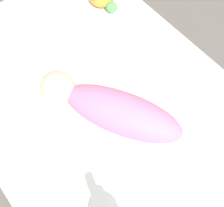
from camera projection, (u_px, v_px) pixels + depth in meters
The scene contains 3 objects.
ground_plane at pixel (103, 122), 1.40m from camera, with size 12.00×12.00×0.00m, color #514C47.
bed_mattress at pixel (103, 111), 1.31m from camera, with size 1.44×0.96×0.20m.
swaddled_baby at pixel (109, 108), 1.13m from camera, with size 0.53×0.37×0.14m.
Camera 1 is at (0.50, -0.35, 1.26)m, focal length 50.00 mm.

